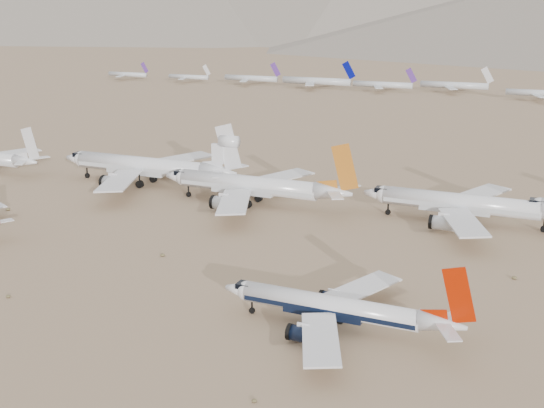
{
  "coord_description": "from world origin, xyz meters",
  "views": [
    {
      "loc": [
        44.69,
        -98.92,
        49.54
      ],
      "look_at": [
        -15.64,
        37.74,
        7.0
      ],
      "focal_mm": 45.0,
      "sensor_mm": 36.0,
      "label": 1
    }
  ],
  "objects": [
    {
      "name": "main_airliner",
      "position": [
        14.21,
        -3.21,
        3.8
      ],
      "size": [
        39.13,
        38.22,
        13.81
      ],
      "color": "white",
      "rests_on": "ground"
    },
    {
      "name": "ground",
      "position": [
        0.0,
        0.0,
        0.0
      ],
      "size": [
        7000.0,
        7000.0,
        0.0
      ],
      "primitive_type": "plane",
      "color": "#886C4F",
      "rests_on": "ground"
    },
    {
      "name": "desert_scrub",
      "position": [
        -11.08,
        -26.49,
        0.28
      ],
      "size": [
        247.37,
        121.67,
        0.63
      ],
      "color": "brown",
      "rests_on": "ground"
    },
    {
      "name": "row2_gold_tail",
      "position": [
        24.69,
        62.99,
        4.95
      ],
      "size": [
        49.73,
        48.63,
        17.71
      ],
      "color": "white",
      "rests_on": "ground"
    },
    {
      "name": "row2_white_trijet",
      "position": [
        -66.14,
        64.05,
        5.82
      ],
      "size": [
        56.72,
        55.43,
        20.1
      ],
      "color": "white",
      "rests_on": "ground"
    },
    {
      "name": "row2_orange_tail",
      "position": [
        -29.1,
        57.5,
        5.2
      ],
      "size": [
        51.94,
        50.81,
        18.53
      ],
      "color": "white",
      "rests_on": "ground"
    }
  ]
}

